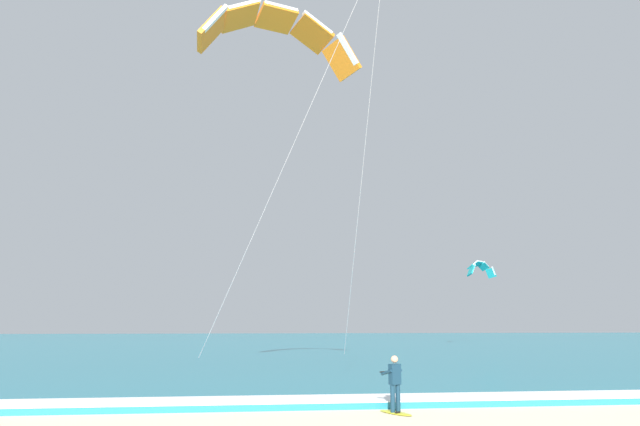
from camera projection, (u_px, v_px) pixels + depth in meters
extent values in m
cube|color=teal|center=(305.00, 342.00, 77.10)|extent=(200.00, 120.00, 0.20)
cube|color=white|center=(473.00, 396.00, 19.58)|extent=(200.00, 1.98, 0.04)
ellipsoid|color=yellow|center=(396.00, 413.00, 17.31)|extent=(0.98, 1.46, 0.05)
cube|color=black|center=(394.00, 410.00, 17.54)|extent=(0.17, 0.12, 0.04)
cube|color=black|center=(398.00, 412.00, 17.10)|extent=(0.17, 0.12, 0.04)
cylinder|color=#143347|center=(393.00, 399.00, 17.33)|extent=(0.14, 0.14, 0.84)
cylinder|color=#143347|center=(398.00, 399.00, 17.44)|extent=(0.14, 0.14, 0.84)
cube|color=#143347|center=(395.00, 374.00, 17.52)|extent=(0.39, 0.32, 0.60)
sphere|color=tan|center=(394.00, 359.00, 17.60)|extent=(0.22, 0.22, 0.22)
cylinder|color=#143347|center=(387.00, 372.00, 17.57)|extent=(0.29, 0.50, 0.22)
cylinder|color=#143347|center=(396.00, 372.00, 17.75)|extent=(0.29, 0.50, 0.22)
cylinder|color=black|center=(387.00, 372.00, 17.85)|extent=(0.52, 0.26, 0.04)
cube|color=#3F3F42|center=(392.00, 381.00, 17.58)|extent=(0.14, 0.12, 0.10)
cube|color=orange|center=(342.00, 59.00, 30.45)|extent=(2.03, 1.75, 1.95)
cube|color=white|center=(347.00, 49.00, 29.94)|extent=(1.22, 0.63, 1.61)
cube|color=orange|center=(312.00, 34.00, 30.39)|extent=(2.35, 1.97, 1.50)
cube|color=white|center=(317.00, 23.00, 29.88)|extent=(1.67, 0.81, 1.04)
cube|color=orange|center=(276.00, 19.00, 29.76)|extent=(2.29, 2.08, 0.71)
cube|color=white|center=(281.00, 8.00, 29.25)|extent=(1.79, 0.86, 0.24)
cube|color=orange|center=(240.00, 17.00, 28.69)|extent=(1.98, 2.04, 1.50)
cube|color=white|center=(244.00, 5.00, 28.18)|extent=(1.64, 0.78, 1.04)
cube|color=orange|center=(211.00, 30.00, 27.43)|extent=(1.34, 1.88, 1.95)
cube|color=white|center=(215.00, 18.00, 26.92)|extent=(1.14, 0.59, 1.61)
cylinder|color=#B2B2B7|center=(362.00, 175.00, 24.17)|extent=(0.05, 10.03, 15.10)
cylinder|color=#B2B2B7|center=(284.00, 165.00, 22.66)|extent=(6.68, 7.74, 15.10)
cube|color=teal|center=(491.00, 273.00, 66.73)|extent=(1.34, 0.96, 1.25)
cube|color=white|center=(494.00, 271.00, 66.53)|extent=(0.65, 0.53, 0.98)
cube|color=teal|center=(484.00, 267.00, 66.51)|extent=(1.47, 1.24, 1.02)
cube|color=white|center=(486.00, 264.00, 66.30)|extent=(0.88, 0.72, 0.64)
cube|color=teal|center=(477.00, 264.00, 65.84)|extent=(1.44, 1.39, 0.56)
cube|color=white|center=(479.00, 261.00, 65.64)|extent=(0.97, 0.79, 0.16)
cube|color=teal|center=(472.00, 265.00, 64.89)|extent=(1.23, 1.40, 1.02)
cube|color=white|center=(475.00, 263.00, 64.69)|extent=(0.88, 0.71, 0.64)
cube|color=teal|center=(471.00, 271.00, 63.87)|extent=(0.86, 1.27, 1.25)
cube|color=white|center=(474.00, 269.00, 63.67)|extent=(0.62, 0.52, 0.98)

